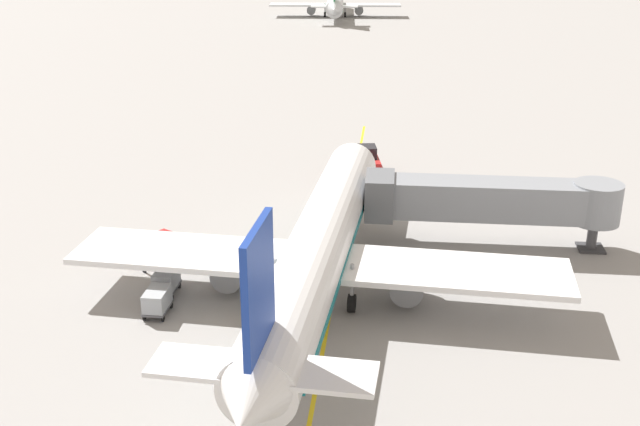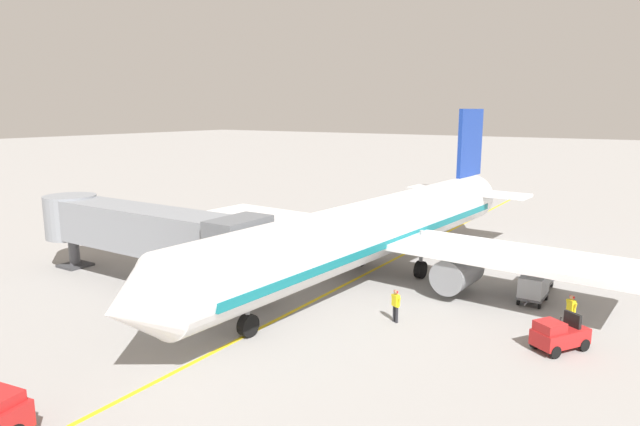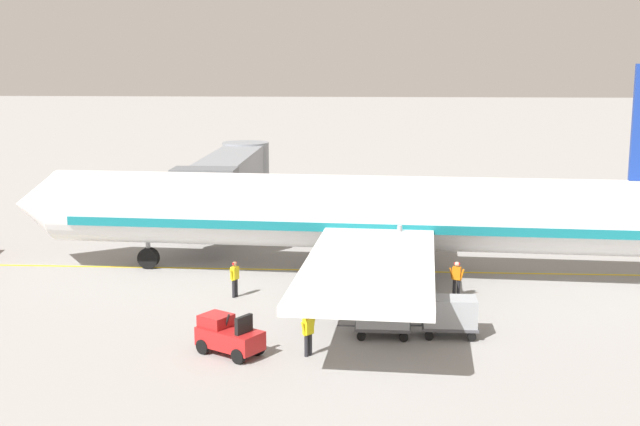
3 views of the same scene
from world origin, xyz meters
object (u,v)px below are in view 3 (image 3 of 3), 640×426
at_px(ground_crew_loader, 308,331).
at_px(ground_crew_marshaller, 235,277).
at_px(jet_bridge, 229,176).
at_px(baggage_tug_lead, 228,336).
at_px(ground_crew_wing_walker, 457,277).
at_px(parked_airliner, 367,214).
at_px(baggage_cart_second_in_train, 450,313).
at_px(baggage_cart_front, 383,314).

distance_m(ground_crew_loader, ground_crew_marshaller, 8.48).
xyz_separation_m(jet_bridge, baggage_tug_lead, (-22.98, -3.87, -2.75)).
height_order(baggage_tug_lead, ground_crew_marshaller, ground_crew_marshaller).
bearing_deg(ground_crew_wing_walker, parked_airliner, 48.59).
bearing_deg(baggage_cart_second_in_train, ground_crew_wing_walker, -8.31).
height_order(baggage_cart_front, baggage_cart_second_in_train, same).
bearing_deg(baggage_cart_second_in_train, parked_airliner, 20.10).
bearing_deg(jet_bridge, ground_crew_loader, -163.38).
bearing_deg(ground_crew_loader, baggage_cart_second_in_train, -64.79).
distance_m(parked_airliner, ground_crew_wing_walker, 6.01).
height_order(jet_bridge, baggage_tug_lead, jet_bridge).
xyz_separation_m(baggage_tug_lead, ground_crew_loader, (-0.01, -2.99, 0.24)).
bearing_deg(baggage_tug_lead, ground_crew_marshaller, 7.51).
bearing_deg(baggage_cart_front, ground_crew_marshaller, 52.72).
distance_m(jet_bridge, baggage_cart_second_in_train, 23.98).
bearing_deg(baggage_cart_second_in_train, ground_crew_loader, 115.21).
bearing_deg(baggage_cart_front, jet_bridge, 25.02).
distance_m(baggage_cart_second_in_train, ground_crew_marshaller, 10.62).
height_order(baggage_tug_lead, baggage_cart_second_in_train, baggage_tug_lead).
bearing_deg(ground_crew_marshaller, ground_crew_wing_walker, -86.65).
xyz_separation_m(parked_airliner, ground_crew_loader, (-11.77, 2.06, -2.23)).
height_order(baggage_tug_lead, baggage_cart_front, baggage_tug_lead).
bearing_deg(parked_airliner, ground_crew_marshaller, 125.40).
distance_m(parked_airliner, baggage_cart_front, 9.72).
xyz_separation_m(parked_airliner, baggage_tug_lead, (-11.76, 5.05, -2.47)).
relative_size(ground_crew_loader, ground_crew_marshaller, 1.00).
bearing_deg(ground_crew_marshaller, baggage_cart_front, -127.28).
bearing_deg(ground_crew_loader, baggage_tug_lead, 89.75).
distance_m(baggage_cart_second_in_train, ground_crew_wing_walker, 5.59).
height_order(baggage_cart_second_in_train, ground_crew_loader, ground_crew_loader).
relative_size(baggage_tug_lead, ground_crew_marshaller, 1.63).
height_order(baggage_cart_front, ground_crew_loader, ground_crew_loader).
height_order(ground_crew_loader, ground_crew_marshaller, same).
relative_size(baggage_tug_lead, baggage_cart_second_in_train, 0.95).
xyz_separation_m(jet_bridge, ground_crew_marshaller, (-15.51, -2.89, -2.51)).
height_order(parked_airliner, ground_crew_wing_walker, parked_airliner).
distance_m(baggage_cart_second_in_train, ground_crew_loader, 6.00).
xyz_separation_m(baggage_tug_lead, ground_crew_wing_walker, (8.07, -9.23, 0.24)).
xyz_separation_m(jet_bridge, baggage_cart_front, (-20.65, -9.64, -2.51)).
height_order(parked_airliner, baggage_cart_second_in_train, parked_airliner).
bearing_deg(baggage_cart_front, ground_crew_loader, 130.17).
distance_m(parked_airliner, jet_bridge, 14.34).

